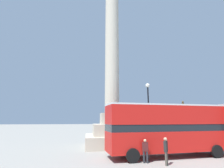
# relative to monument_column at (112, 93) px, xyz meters

# --- Properties ---
(ground_plane) EXTENTS (200.00, 200.00, 0.00)m
(ground_plane) POSITION_rel_monument_column_xyz_m (0.00, 0.00, -6.14)
(ground_plane) COLOR gray
(monument_column) EXTENTS (6.04, 6.04, 22.15)m
(monument_column) POSITION_rel_monument_column_xyz_m (0.00, 0.00, 0.00)
(monument_column) COLOR #BCB29E
(monument_column) RESTS_ON ground_plane
(bus_b) EXTENTS (10.43, 3.60, 4.25)m
(bus_b) POSITION_rel_monument_column_xyz_m (3.82, -6.20, -3.78)
(bus_b) COLOR red
(bus_b) RESTS_ON ground_plane
(equestrian_statue) EXTENTS (3.90, 3.06, 5.70)m
(equestrian_statue) POSITION_rel_monument_column_xyz_m (11.14, 3.57, -4.59)
(equestrian_statue) COLOR #BCB29E
(equestrian_statue) RESTS_ON ground_plane
(street_lamp) EXTENTS (0.45, 0.45, 6.85)m
(street_lamp) POSITION_rel_monument_column_xyz_m (3.50, -2.82, -2.16)
(street_lamp) COLOR black
(street_lamp) RESTS_ON ground_plane
(pedestrian_near_lamp) EXTENTS (0.43, 0.49, 1.81)m
(pedestrian_near_lamp) POSITION_rel_monument_column_xyz_m (2.45, -8.78, -5.10)
(pedestrian_near_lamp) COLOR #4C473D
(pedestrian_near_lamp) RESTS_ON ground_plane
(pedestrian_by_plinth) EXTENTS (0.46, 0.29, 1.62)m
(pedestrian_by_plinth) POSITION_rel_monument_column_xyz_m (1.27, -7.98, -5.24)
(pedestrian_by_plinth) COLOR #28282D
(pedestrian_by_plinth) RESTS_ON ground_plane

